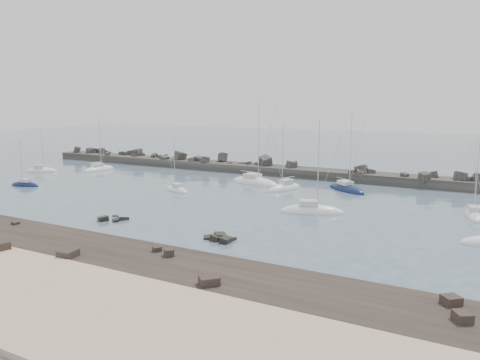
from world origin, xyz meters
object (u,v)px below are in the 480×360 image
at_px(sailboat_0, 41,171).
at_px(sailboat_1, 99,170).
at_px(sailboat_3, 255,183).
at_px(sailboat_7, 347,190).
at_px(sailboat_5, 285,188).
at_px(sailboat_4, 177,190).
at_px(sailboat_2, 25,185).
at_px(sailboat_6, 312,212).
at_px(sailboat_8, 474,215).

xyz_separation_m(sailboat_0, sailboat_1, (9.93, 8.14, -0.00)).
height_order(sailboat_0, sailboat_3, sailboat_3).
bearing_deg(sailboat_7, sailboat_5, -157.47).
relative_size(sailboat_0, sailboat_1, 0.85).
bearing_deg(sailboat_5, sailboat_3, 159.15).
height_order(sailboat_4, sailboat_5, sailboat_5).
xyz_separation_m(sailboat_2, sailboat_6, (55.74, 5.71, 0.02)).
bearing_deg(sailboat_0, sailboat_8, 0.48).
distance_m(sailboat_0, sailboat_8, 89.39).
distance_m(sailboat_3, sailboat_6, 25.65).
bearing_deg(sailboat_8, sailboat_5, 169.03).
bearing_deg(sailboat_7, sailboat_8, -26.11).
height_order(sailboat_2, sailboat_6, sailboat_6).
xyz_separation_m(sailboat_5, sailboat_7, (10.35, 4.29, -0.02)).
bearing_deg(sailboat_3, sailboat_5, -20.85).
relative_size(sailboat_4, sailboat_8, 0.86).
bearing_deg(sailboat_1, sailboat_3, 2.38).
relative_size(sailboat_2, sailboat_5, 0.75).
xyz_separation_m(sailboat_3, sailboat_8, (39.32, -9.06, -0.01)).
xyz_separation_m(sailboat_3, sailboat_7, (18.04, 1.37, -0.01)).
xyz_separation_m(sailboat_6, sailboat_7, (-0.34, 19.26, -0.01)).
xyz_separation_m(sailboat_2, sailboat_4, (28.50, 9.85, -0.00)).
bearing_deg(sailboat_3, sailboat_6, -44.23).
bearing_deg(sailboat_4, sailboat_2, -160.94).
distance_m(sailboat_4, sailboat_6, 27.55).
xyz_separation_m(sailboat_1, sailboat_6, (58.51, -16.22, 0.01)).
bearing_deg(sailboat_4, sailboat_1, 158.87).
xyz_separation_m(sailboat_1, sailboat_7, (58.17, 3.04, -0.00)).
height_order(sailboat_4, sailboat_6, sailboat_6).
height_order(sailboat_2, sailboat_7, sailboat_7).
distance_m(sailboat_3, sailboat_7, 18.09).
relative_size(sailboat_2, sailboat_7, 0.66).
bearing_deg(sailboat_1, sailboat_4, -21.13).
relative_size(sailboat_0, sailboat_4, 1.09).
bearing_deg(sailboat_4, sailboat_8, 5.57).
height_order(sailboat_1, sailboat_8, sailboat_1).
distance_m(sailboat_0, sailboat_4, 41.40).
distance_m(sailboat_3, sailboat_8, 40.35).
xyz_separation_m(sailboat_0, sailboat_5, (57.75, 6.88, 0.01)).
bearing_deg(sailboat_4, sailboat_6, -8.62).
relative_size(sailboat_0, sailboat_5, 0.89).
bearing_deg(sailboat_0, sailboat_4, -5.48).
xyz_separation_m(sailboat_6, sailboat_8, (20.94, 8.83, -0.02)).
bearing_deg(sailboat_0, sailboat_7, 9.31).
bearing_deg(sailboat_3, sailboat_2, -147.71).
bearing_deg(sailboat_8, sailboat_7, 153.89).
height_order(sailboat_3, sailboat_6, sailboat_3).
bearing_deg(sailboat_2, sailboat_7, 24.26).
relative_size(sailboat_0, sailboat_2, 1.19).
bearing_deg(sailboat_1, sailboat_2, -82.78).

